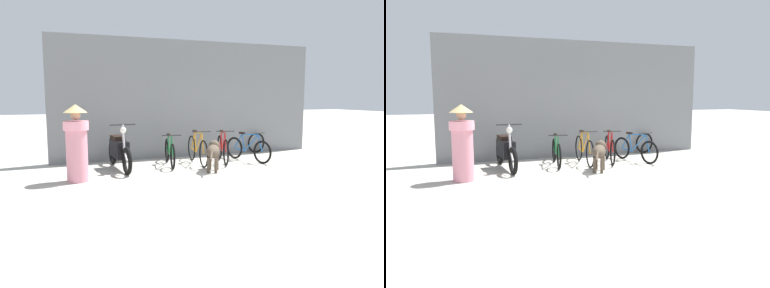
# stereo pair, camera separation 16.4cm
# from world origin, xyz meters

# --- Properties ---
(ground_plane) EXTENTS (60.00, 60.00, 0.00)m
(ground_plane) POSITION_xyz_m (0.00, 0.00, 0.00)
(ground_plane) COLOR #B7B2A5
(shop_wall_back) EXTENTS (7.75, 0.20, 3.26)m
(shop_wall_back) POSITION_xyz_m (0.00, 3.33, 1.63)
(shop_wall_back) COLOR slate
(shop_wall_back) RESTS_ON ground
(bicycle_0) EXTENTS (0.48, 1.65, 0.80)m
(bicycle_0) POSITION_xyz_m (-1.04, 2.14, 0.33)
(bicycle_0) COLOR black
(bicycle_0) RESTS_ON ground
(bicycle_1) EXTENTS (0.46, 1.75, 0.87)m
(bicycle_1) POSITION_xyz_m (-0.32, 2.06, 0.36)
(bicycle_1) COLOR black
(bicycle_1) RESTS_ON ground
(bicycle_2) EXTENTS (0.58, 1.58, 0.86)m
(bicycle_2) POSITION_xyz_m (0.39, 2.04, 0.35)
(bicycle_2) COLOR black
(bicycle_2) RESTS_ON ground
(bicycle_3) EXTENTS (0.56, 1.57, 0.79)m
(bicycle_3) POSITION_xyz_m (1.08, 1.92, 0.32)
(bicycle_3) COLOR black
(bicycle_3) RESTS_ON ground
(motorcycle) EXTENTS (0.58, 2.02, 1.10)m
(motorcycle) POSITION_xyz_m (-2.31, 2.07, 0.45)
(motorcycle) COLOR black
(motorcycle) RESTS_ON ground
(stray_dog) EXTENTS (0.68, 1.05, 0.68)m
(stray_dog) POSITION_xyz_m (-0.32, 1.09, 0.46)
(stray_dog) COLOR #4C3F33
(stray_dog) RESTS_ON ground
(person_in_robes) EXTENTS (0.54, 0.54, 1.57)m
(person_in_robes) POSITION_xyz_m (-3.34, 1.13, 0.81)
(person_in_robes) COLOR pink
(person_in_robes) RESTS_ON ground
(spare_tire_left) EXTENTS (0.62, 0.11, 0.62)m
(spare_tire_left) POSITION_xyz_m (2.04, 3.08, 0.31)
(spare_tire_left) COLOR black
(spare_tire_left) RESTS_ON ground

